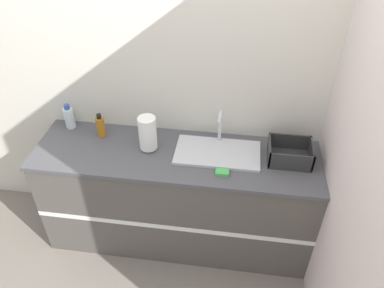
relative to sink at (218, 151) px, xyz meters
The scene contains 10 objects.
ground_plane 1.01m from the sink, 130.89° to the right, with size 12.00×12.00×0.00m, color slate.
wall_back 0.56m from the sink, 136.32° to the left, with size 4.42×0.06×2.60m.
wall_right 0.85m from the sink, ahead, with size 0.06×2.57×2.60m.
counter_cabinet 0.54m from the sink, behind, with size 2.04×0.60×0.89m.
sink is the anchor object (origin of this frame).
paper_towel_roll 0.50m from the sink, behind, with size 0.13×0.13×0.26m.
dish_rack 0.49m from the sink, ahead, with size 0.29×0.24×0.13m.
bottle_clear 1.16m from the sink, behind, with size 0.07×0.07×0.20m.
bottle_amber 0.88m from the sink, behind, with size 0.06×0.06×0.19m.
sponge 0.21m from the sink, 76.79° to the right, with size 0.09×0.06×0.02m.
Camera 1 is at (0.39, -1.71, 2.56)m, focal length 35.00 mm.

